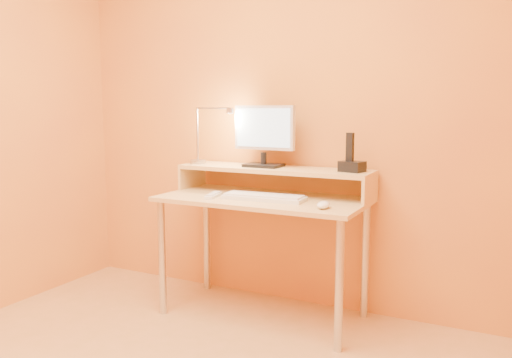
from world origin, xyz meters
The scene contains 25 objects.
wall_back centered at (0.00, 1.50, 1.25)m, with size 3.00×0.04×2.50m, color orange.
desk_leg_fl centered at (-0.55, 0.93, 0.35)m, with size 0.04×0.04×0.69m, color silver.
desk_leg_fr centered at (0.55, 0.93, 0.35)m, with size 0.04×0.04×0.69m, color silver.
desk_leg_bl centered at (-0.55, 1.43, 0.35)m, with size 0.04×0.04×0.69m, color silver.
desk_leg_br centered at (0.55, 1.43, 0.35)m, with size 0.04×0.04×0.69m, color silver.
desk_lower centered at (0.00, 1.18, 0.71)m, with size 1.20×0.60×0.03m, color #E5C986.
shelf_riser_left centered at (-0.59, 1.33, 0.79)m, with size 0.02×0.30×0.14m, color #E5C986.
shelf_riser_right centered at (0.59, 1.33, 0.79)m, with size 0.02×0.30×0.14m, color #E5C986.
desk_shelf centered at (0.00, 1.33, 0.87)m, with size 1.20×0.30×0.03m, color #E5C986.
monitor_foot centered at (-0.07, 1.33, 0.89)m, with size 0.22×0.16×0.02m, color black.
monitor_neck centered at (-0.07, 1.33, 0.93)m, with size 0.04×0.04×0.07m, color black.
monitor_panel centered at (-0.07, 1.34, 1.12)m, with size 0.39×0.04×0.27m, color silver.
monitor_back centered at (-0.07, 1.36, 1.12)m, with size 0.35×0.01×0.23m, color black.
monitor_screen centered at (-0.07, 1.32, 1.12)m, with size 0.36×0.00×0.23m, color #9FC3DF.
lamp_base centered at (-0.53, 1.30, 0.89)m, with size 0.10×0.10×0.03m, color silver.
lamp_post centered at (-0.53, 1.30, 1.07)m, with size 0.01×0.01×0.33m, color silver.
lamp_arm centered at (-0.41, 1.30, 1.24)m, with size 0.01×0.01×0.24m, color silver.
lamp_head centered at (-0.29, 1.30, 1.22)m, with size 0.04×0.04×0.03m, color silver.
lamp_bulb centered at (-0.29, 1.30, 1.20)m, with size 0.03×0.03×0.00m, color #FFEAC6.
phone_dock centered at (0.48, 1.33, 0.91)m, with size 0.13×0.10×0.06m, color black.
phone_handset centered at (0.47, 1.33, 1.02)m, with size 0.04×0.03×0.16m, color black.
phone_led centered at (0.53, 1.28, 0.91)m, with size 0.01×0.00×0.04m, color #2836EB.
keyboard centered at (0.04, 1.11, 0.73)m, with size 0.47×0.15×0.02m, color silver.
mouse centered at (0.43, 1.01, 0.74)m, with size 0.06×0.11×0.04m, color white.
remote_control centered at (-0.26, 1.05, 0.73)m, with size 0.05×0.19×0.02m, color silver.
Camera 1 is at (1.31, -1.51, 1.24)m, focal length 36.50 mm.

